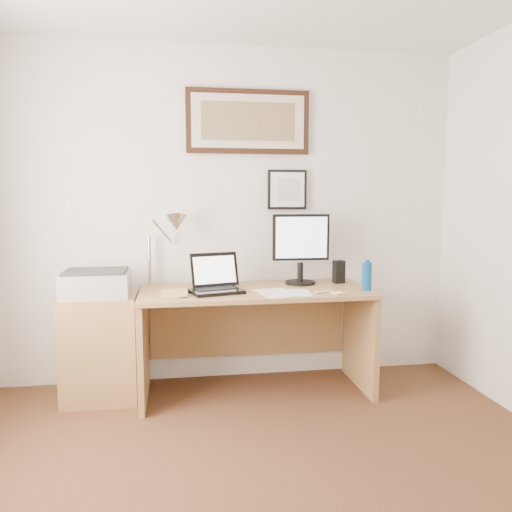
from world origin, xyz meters
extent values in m
cube|color=white|center=(0.00, 2.00, 1.25)|extent=(3.50, 0.02, 2.50)
cube|color=olive|center=(-0.92, 1.68, 0.36)|extent=(0.50, 0.40, 0.73)
cylinder|color=#0B4692|center=(0.91, 1.49, 0.85)|extent=(0.07, 0.07, 0.19)
cylinder|color=#0B4692|center=(0.91, 1.49, 0.95)|extent=(0.03, 0.03, 0.02)
cube|color=black|center=(0.81, 1.79, 0.84)|extent=(0.09, 0.08, 0.17)
cube|color=white|center=(0.27, 1.48, 0.75)|extent=(0.28, 0.36, 0.00)
cube|color=white|center=(0.40, 1.46, 0.75)|extent=(0.22, 0.29, 0.00)
cube|color=#F6FC77|center=(0.67, 1.38, 0.76)|extent=(0.10, 0.10, 0.01)
cylinder|color=white|center=(0.58, 1.42, 0.76)|extent=(0.14, 0.06, 0.02)
imported|color=tan|center=(-0.50, 1.53, 0.76)|extent=(0.18, 0.24, 0.02)
cube|color=olive|center=(0.15, 1.63, 0.73)|extent=(1.60, 0.70, 0.03)
cube|color=olive|center=(-0.63, 1.63, 0.36)|extent=(0.04, 0.65, 0.72)
cube|color=olive|center=(0.93, 1.63, 0.36)|extent=(0.04, 0.65, 0.72)
cube|color=olive|center=(0.15, 1.96, 0.45)|extent=(1.50, 0.03, 0.55)
cube|color=black|center=(-0.13, 1.54, 0.76)|extent=(0.39, 0.32, 0.02)
cube|color=black|center=(-0.13, 1.57, 0.78)|extent=(0.30, 0.20, 0.00)
cube|color=black|center=(-0.13, 1.68, 0.89)|extent=(0.35, 0.16, 0.23)
cube|color=white|center=(-0.13, 1.67, 0.89)|extent=(0.30, 0.13, 0.18)
cylinder|color=black|center=(0.51, 1.79, 0.76)|extent=(0.22, 0.22, 0.02)
cylinder|color=black|center=(0.51, 1.79, 0.84)|extent=(0.04, 0.04, 0.14)
cube|color=black|center=(0.51, 1.78, 1.10)|extent=(0.42, 0.05, 0.34)
cube|color=white|center=(0.51, 1.76, 1.10)|extent=(0.38, 0.02, 0.30)
cube|color=#A7A7AA|center=(-0.93, 1.66, 0.81)|extent=(0.44, 0.34, 0.16)
cube|color=#2E2E2E|center=(-0.93, 1.66, 0.90)|extent=(0.40, 0.30, 0.02)
cylinder|color=silver|center=(-0.59, 1.92, 0.93)|extent=(0.02, 0.02, 0.36)
cylinder|color=silver|center=(-0.49, 1.86, 1.15)|extent=(0.15, 0.23, 0.19)
cone|color=silver|center=(-0.39, 1.80, 1.21)|extent=(0.16, 0.18, 0.15)
cube|color=black|center=(0.15, 1.98, 1.95)|extent=(0.92, 0.03, 0.47)
cube|color=beige|center=(0.15, 1.96, 1.95)|extent=(0.84, 0.01, 0.39)
cube|color=brown|center=(0.15, 1.95, 1.95)|extent=(0.70, 0.00, 0.28)
cube|color=black|center=(0.45, 1.98, 1.45)|extent=(0.30, 0.02, 0.30)
cube|color=white|center=(0.45, 1.96, 1.45)|extent=(0.26, 0.00, 0.26)
cube|color=#B8BDC2|center=(0.45, 1.96, 1.45)|extent=(0.17, 0.00, 0.17)
camera|label=1|loc=(-0.38, -1.78, 1.40)|focal=35.00mm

